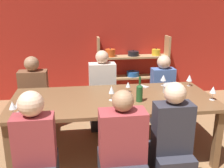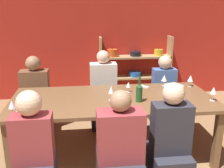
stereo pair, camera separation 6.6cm
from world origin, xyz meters
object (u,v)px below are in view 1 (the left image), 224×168
(wine_glass_red_b, at_px, (27,103))
(person_far_b, at_px, (35,103))
(wine_glass_white_a, at_px, (163,78))
(wine_glass_red_e, at_px, (189,78))
(wine_glass_red_a, at_px, (12,106))
(wine_glass_red_c, at_px, (112,90))
(shelf_unit, at_px, (132,72))
(person_far_a, at_px, (162,98))
(person_near_b, at_px, (171,155))
(mixing_bowl, at_px, (173,89))
(wine_bottle_green, at_px, (140,92))
(person_far_c, at_px, (103,99))
(wine_glass_empty_b, at_px, (18,104))
(cell_phone, at_px, (143,86))
(wine_glass_empty_a, at_px, (128,85))
(person_near_c, at_px, (122,164))
(wine_glass_red_d, at_px, (213,90))
(dining_table, at_px, (113,104))

(wine_glass_red_b, bearing_deg, person_far_b, 95.65)
(wine_glass_white_a, distance_m, wine_glass_red_e, 0.36)
(wine_glass_red_a, xyz_separation_m, wine_glass_red_c, (1.06, 0.33, 0.01))
(shelf_unit, bearing_deg, person_far_a, -80.49)
(wine_glass_red_a, relative_size, person_far_a, 0.15)
(wine_glass_red_a, height_order, person_near_b, person_near_b)
(wine_glass_white_a, height_order, person_near_b, person_near_b)
(mixing_bowl, height_order, wine_bottle_green, wine_bottle_green)
(wine_glass_red_b, xyz_separation_m, person_far_c, (0.92, 1.19, -0.44))
(person_far_b, bearing_deg, wine_bottle_green, 142.93)
(wine_glass_red_b, xyz_separation_m, person_far_b, (-0.12, 1.22, -0.46))
(person_far_a, relative_size, person_far_c, 0.92)
(wine_glass_empty_b, height_order, cell_phone, wine_glass_empty_b)
(mixing_bowl, distance_m, wine_glass_empty_a, 0.58)
(wine_glass_red_a, xyz_separation_m, wine_glass_red_b, (0.13, 0.08, -0.01))
(shelf_unit, xyz_separation_m, person_near_b, (-0.24, -2.92, -0.09))
(wine_bottle_green, xyz_separation_m, person_far_b, (-1.38, 1.04, -0.47))
(wine_glass_empty_a, bearing_deg, person_far_a, 42.49)
(wine_glass_white_a, height_order, wine_glass_empty_b, wine_glass_white_a)
(wine_glass_red_c, height_order, person_near_c, person_near_c)
(wine_glass_white_a, distance_m, person_far_b, 1.97)
(wine_glass_red_d, height_order, cell_phone, wine_glass_red_d)
(wine_glass_red_c, xyz_separation_m, person_near_b, (0.49, -0.74, -0.46))
(person_far_b, bearing_deg, wine_glass_empty_b, 91.20)
(mixing_bowl, xyz_separation_m, wine_glass_red_e, (0.33, 0.25, 0.06))
(wine_bottle_green, bearing_deg, wine_glass_red_d, -4.70)
(wine_glass_white_a, bearing_deg, person_far_a, 71.65)
(shelf_unit, xyz_separation_m, wine_bottle_green, (-0.41, -2.26, 0.35))
(person_far_b, bearing_deg, wine_glass_red_a, 89.62)
(person_far_a, distance_m, person_near_b, 1.71)
(person_far_b, distance_m, person_far_c, 1.04)
(wine_bottle_green, relative_size, wine_glass_empty_b, 1.95)
(wine_glass_empty_a, relative_size, wine_glass_red_e, 0.86)
(wine_bottle_green, relative_size, cell_phone, 1.86)
(person_near_c, bearing_deg, wine_glass_empty_b, 151.67)
(mixing_bowl, height_order, wine_glass_empty_a, wine_glass_empty_a)
(wine_glass_red_d, bearing_deg, wine_glass_white_a, 121.63)
(wine_glass_empty_b, height_order, wine_glass_red_e, wine_glass_red_e)
(wine_glass_white_a, bearing_deg, shelf_unit, 92.52)
(wine_glass_empty_a, xyz_separation_m, wine_glass_red_c, (-0.26, -0.28, 0.03))
(wine_glass_red_c, relative_size, person_far_c, 0.15)
(wine_bottle_green, xyz_separation_m, person_far_c, (-0.34, 1.02, -0.44))
(wine_glass_red_d, height_order, person_far_a, person_far_a)
(wine_glass_red_d, bearing_deg, mixing_bowl, 138.48)
(person_near_b, bearing_deg, wine_glass_red_a, 165.28)
(wine_glass_red_d, height_order, person_near_c, person_near_c)
(wine_glass_red_c, height_order, person_far_b, person_far_b)
(wine_glass_empty_a, height_order, person_far_a, person_far_a)
(wine_glass_red_a, height_order, wine_glass_red_d, wine_glass_red_d)
(dining_table, xyz_separation_m, wine_bottle_green, (0.29, -0.16, 0.19))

